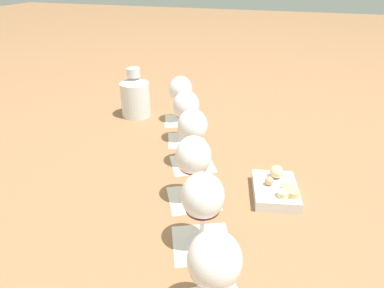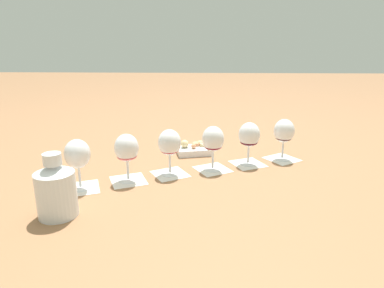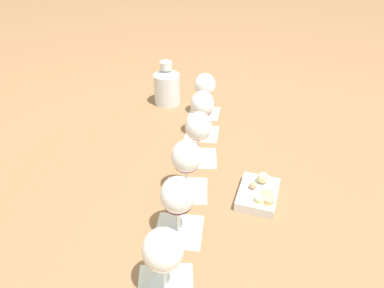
% 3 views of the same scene
% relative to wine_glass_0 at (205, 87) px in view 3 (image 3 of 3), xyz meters
% --- Properties ---
extents(ground_plane, '(8.00, 8.00, 0.00)m').
position_rel_wine_glass_0_xyz_m(ground_plane, '(0.36, 0.16, -0.11)').
color(ground_plane, '#936642').
extents(tasting_card_0, '(0.15, 0.15, 0.00)m').
position_rel_wine_glass_0_xyz_m(tasting_card_0, '(0.00, 0.00, -0.11)').
color(tasting_card_0, silver).
rests_on(tasting_card_0, ground_plane).
extents(tasting_card_1, '(0.15, 0.15, 0.00)m').
position_rel_wine_glass_0_xyz_m(tasting_card_1, '(0.14, 0.07, -0.11)').
color(tasting_card_1, silver).
rests_on(tasting_card_1, ground_plane).
extents(tasting_card_2, '(0.16, 0.16, 0.00)m').
position_rel_wine_glass_0_xyz_m(tasting_card_2, '(0.28, 0.14, -0.11)').
color(tasting_card_2, silver).
rests_on(tasting_card_2, ground_plane).
extents(tasting_card_3, '(0.16, 0.16, 0.00)m').
position_rel_wine_glass_0_xyz_m(tasting_card_3, '(0.43, 0.19, -0.11)').
color(tasting_card_3, silver).
rests_on(tasting_card_3, ground_plane).
extents(tasting_card_4, '(0.15, 0.15, 0.00)m').
position_rel_wine_glass_0_xyz_m(tasting_card_4, '(0.57, 0.25, -0.11)').
color(tasting_card_4, silver).
rests_on(tasting_card_4, ground_plane).
extents(tasting_card_5, '(0.16, 0.16, 0.00)m').
position_rel_wine_glass_0_xyz_m(tasting_card_5, '(0.72, 0.31, -0.11)').
color(tasting_card_5, silver).
rests_on(tasting_card_5, ground_plane).
extents(wine_glass_0, '(0.08, 0.08, 0.16)m').
position_rel_wine_glass_0_xyz_m(wine_glass_0, '(0.00, 0.00, 0.00)').
color(wine_glass_0, white).
rests_on(wine_glass_0, tasting_card_0).
extents(wine_glass_1, '(0.08, 0.08, 0.16)m').
position_rel_wine_glass_0_xyz_m(wine_glass_1, '(0.14, 0.07, 0.00)').
color(wine_glass_1, white).
rests_on(wine_glass_1, tasting_card_1).
extents(wine_glass_2, '(0.08, 0.08, 0.16)m').
position_rel_wine_glass_0_xyz_m(wine_glass_2, '(0.28, 0.14, -0.00)').
color(wine_glass_2, white).
rests_on(wine_glass_2, tasting_card_2).
extents(wine_glass_3, '(0.08, 0.08, 0.16)m').
position_rel_wine_glass_0_xyz_m(wine_glass_3, '(0.43, 0.19, -0.00)').
color(wine_glass_3, white).
rests_on(wine_glass_3, tasting_card_3).
extents(wine_glass_4, '(0.08, 0.08, 0.16)m').
position_rel_wine_glass_0_xyz_m(wine_glass_4, '(0.57, 0.25, 0.00)').
color(wine_glass_4, white).
rests_on(wine_glass_4, tasting_card_4).
extents(wine_glass_5, '(0.08, 0.08, 0.16)m').
position_rel_wine_glass_0_xyz_m(wine_glass_5, '(0.72, 0.31, -0.00)').
color(wine_glass_5, white).
rests_on(wine_glass_5, tasting_card_5).
extents(ceramic_vase, '(0.11, 0.11, 0.18)m').
position_rel_wine_glass_0_xyz_m(ceramic_vase, '(0.00, -0.18, -0.03)').
color(ceramic_vase, silver).
rests_on(ceramic_vase, ground_plane).
extents(snack_dish, '(0.16, 0.13, 0.06)m').
position_rel_wine_glass_0_xyz_m(snack_dish, '(0.35, 0.37, -0.09)').
color(snack_dish, silver).
rests_on(snack_dish, ground_plane).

